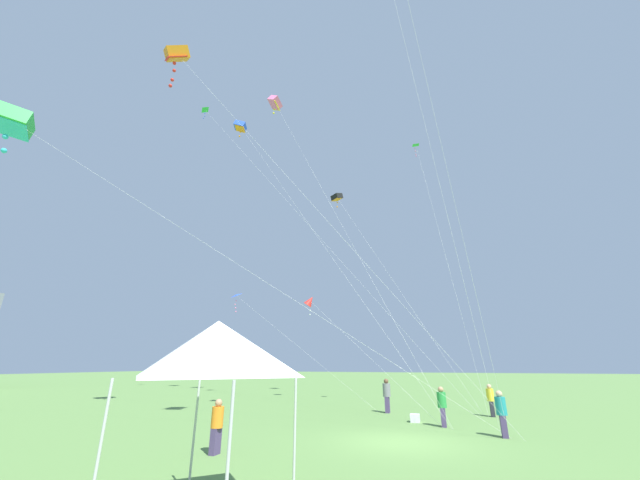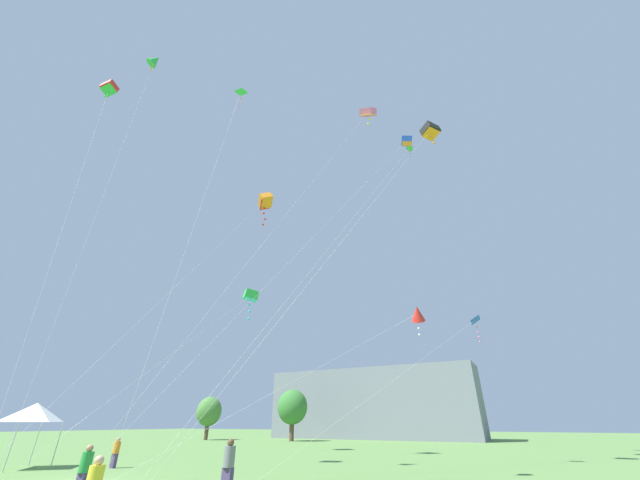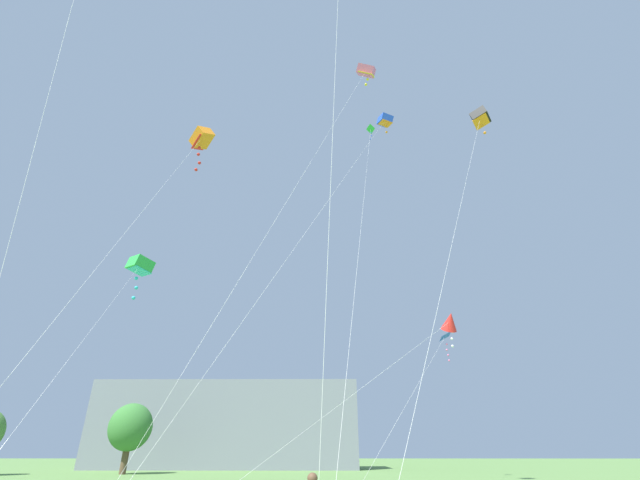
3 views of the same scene
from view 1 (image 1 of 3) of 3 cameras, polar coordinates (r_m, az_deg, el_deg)
The scene contains 17 objects.
ground_plane at distance 14.33m, azimuth 12.58°, elevation -29.03°, with size 220.00×220.00×0.00m, color #5B8442.
festival_tent at distance 7.32m, azimuth -16.26°, elevation -16.30°, with size 2.58×2.58×3.33m.
cooler_box at distance 18.93m, azimuth 14.96°, elevation -25.83°, with size 0.49×0.41×0.34m, color white.
person_yellow_shirt at distance 21.97m, azimuth 25.65°, elevation -21.95°, with size 0.37×0.37×1.55m.
person_orange_shirt at distance 12.56m, azimuth -16.17°, elevation -26.43°, with size 0.36×0.36×1.52m.
person_green_shirt at distance 17.83m, azimuth 18.96°, elevation -23.68°, with size 0.38×0.38×1.60m.
person_teal_shirt at distance 16.16m, azimuth 27.06°, elevation -23.29°, with size 0.38×0.38×1.59m.
person_grey_shirt at distance 21.93m, azimuth 10.64°, elevation -23.09°, with size 0.41×0.41×1.75m.
kite_green_delta_0 at distance 26.39m, azimuth 15.35°, elevation 13.40°, with size 1.06×2.52×17.20m.
kite_red_diamond_1 at distance 29.95m, azimuth -1.60°, elevation -9.75°, with size 10.44×10.51×8.08m.
kite_orange_box_3 at distance 27.33m, azimuth -21.93°, elevation 25.80°, with size 2.82×17.52×22.18m.
kite_pink_box_4 at distance 36.87m, azimuth -7.21°, elevation 20.92°, with size 8.46×13.69×27.00m.
kite_green_box_5 at distance 24.13m, azimuth -40.92°, elevation 14.12°, with size 8.17×22.15×14.62m.
kite_blue_box_6 at distance 40.22m, azimuth -12.63°, elevation 17.29°, with size 10.38×18.79×26.78m.
kite_black_box_7 at distance 34.91m, azimuth 2.74°, elevation 6.79°, with size 8.44×10.72×18.26m.
kite_blue_delta_9 at distance 35.66m, azimuth -13.18°, elevation -8.85°, with size 8.40×15.33×9.13m.
kite_green_delta_10 at distance 43.02m, azimuth -17.54°, elevation 18.81°, with size 4.95×24.22×29.26m.
Camera 1 is at (-13.97, -1.96, 2.54)m, focal length 20.00 mm.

